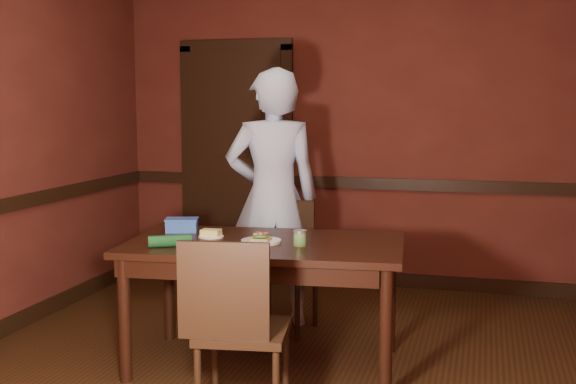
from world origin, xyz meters
The scene contains 15 objects.
floor centered at (0.00, 0.00, 0.00)m, with size 4.00×4.50×0.01m, color black.
wall_back centered at (0.00, 2.25, 1.35)m, with size 4.00×0.02×2.70m, color #56221A.
wall_front centered at (0.00, -2.25, 1.35)m, with size 4.00×0.02×2.70m, color #56221A.
dado_back centered at (0.00, 2.23, 0.90)m, with size 4.00×0.03×0.10m, color black.
baseboard_back centered at (0.00, 2.23, 0.06)m, with size 4.00×0.03×0.12m, color black.
door centered at (-1.00, 2.22, 1.09)m, with size 1.05×0.07×2.20m.
dining_table centered at (-0.09, 0.13, 0.39)m, with size 1.65×0.93×0.77m, color black.
chair_far centered at (-0.17, 0.81, 0.45)m, with size 0.42×0.42×0.91m, color black, non-canonical shape.
chair_near centered at (0.02, -0.59, 0.48)m, with size 0.45×0.45×0.95m, color black, non-canonical shape.
person centered at (-0.28, 0.96, 0.92)m, with size 0.67×0.44×1.84m, color #B7CFF2.
sandwich_plate centered at (-0.10, 0.10, 0.79)m, with size 0.24×0.24×0.06m.
sauce_jar centered at (0.15, 0.07, 0.82)m, with size 0.08×0.08×0.09m.
cheese_saucer centered at (-0.45, 0.18, 0.79)m, with size 0.16×0.16×0.05m.
food_tub centered at (-0.70, 0.30, 0.82)m, with size 0.24×0.20×0.09m.
wrapped_veg centered at (-0.57, -0.16, 0.81)m, with size 0.07×0.07×0.25m, color #12451C.
Camera 1 is at (1.18, -3.94, 1.62)m, focal length 45.00 mm.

